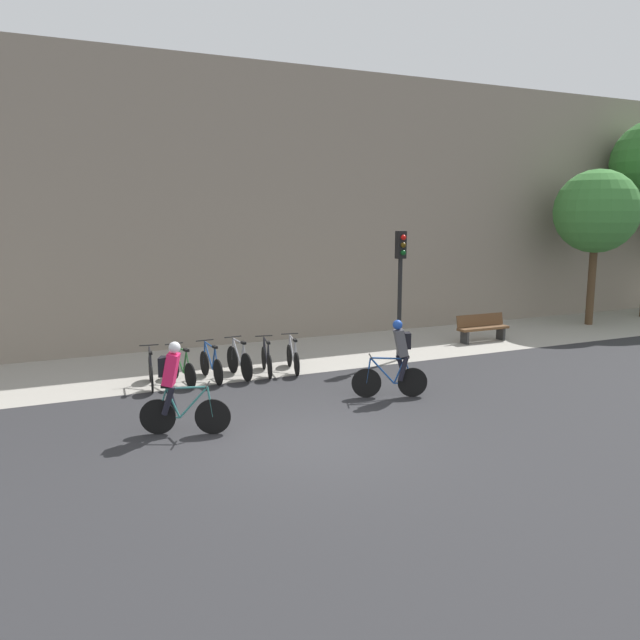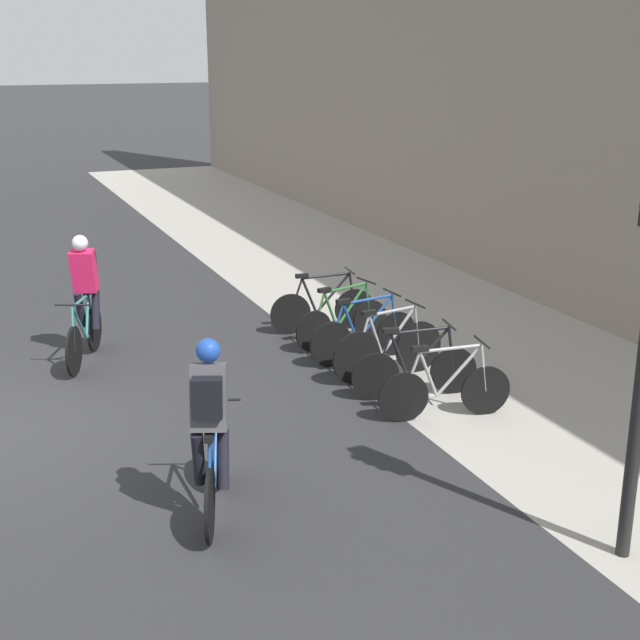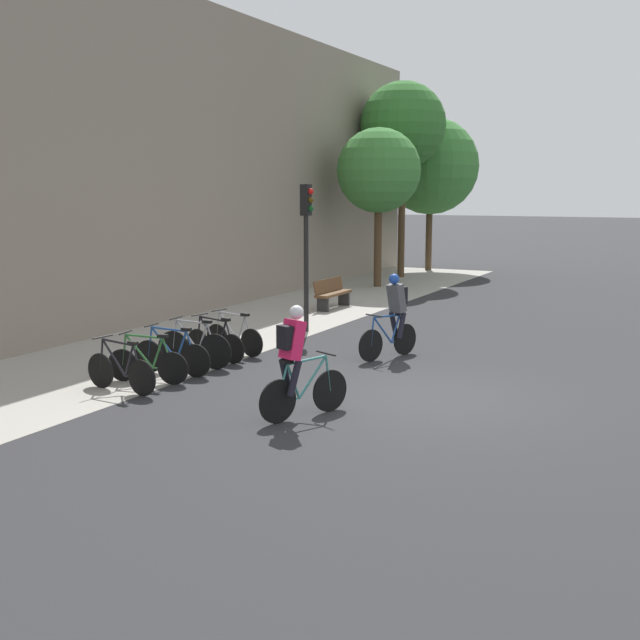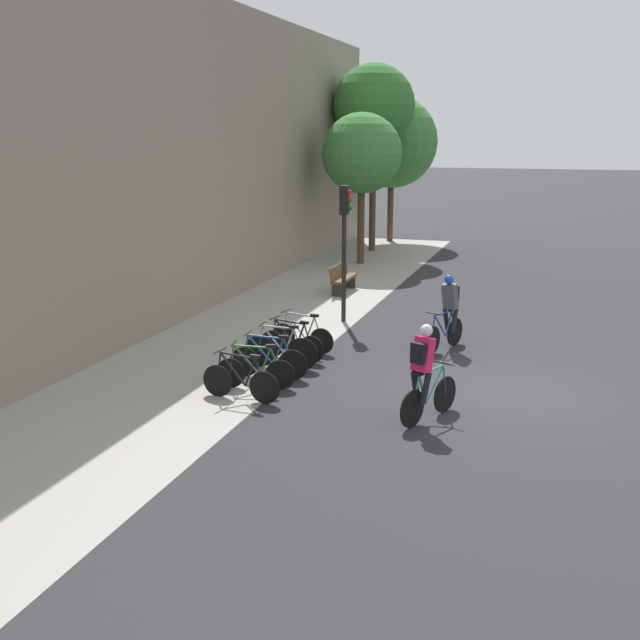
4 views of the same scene
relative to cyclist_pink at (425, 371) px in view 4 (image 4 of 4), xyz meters
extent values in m
plane|color=#2B2B2D|center=(2.14, -1.41, -0.95)|extent=(200.00, 200.00, 0.00)
cube|color=#A39E93|center=(2.14, 5.34, -0.94)|extent=(44.00, 4.50, 0.01)
cube|color=gray|center=(2.14, 7.89, 3.43)|extent=(44.00, 0.60, 8.74)
cylinder|color=black|center=(0.62, -0.28, -0.61)|extent=(0.63, 0.31, 0.68)
cylinder|color=black|center=(-0.32, 0.14, -0.61)|extent=(0.63, 0.31, 0.68)
cylinder|color=teal|center=(0.30, -0.14, -0.32)|extent=(0.53, 0.27, 0.62)
cylinder|color=teal|center=(-0.05, 0.02, -0.34)|extent=(0.26, 0.14, 0.58)
cylinder|color=teal|center=(0.20, -0.09, -0.04)|extent=(0.72, 0.35, 0.07)
cylinder|color=teal|center=(-0.13, 0.06, -0.61)|extent=(0.39, 0.20, 0.05)
cylinder|color=teal|center=(-0.23, 0.10, -0.33)|extent=(0.21, 0.12, 0.56)
cylinder|color=teal|center=(0.59, -0.26, -0.32)|extent=(0.12, 0.08, 0.59)
cylinder|color=black|center=(0.55, -0.25, 0.01)|extent=(0.21, 0.43, 0.03)
cube|color=black|center=(-0.15, 0.07, -0.02)|extent=(0.22, 0.15, 0.06)
cube|color=#EA1E56|center=(-0.06, 0.03, 0.31)|extent=(0.42, 0.42, 0.63)
sphere|color=silver|center=(0.02, -0.01, 0.72)|extent=(0.29, 0.29, 0.22)
cylinder|color=black|center=(-0.15, -0.05, -0.26)|extent=(0.30, 0.21, 0.56)
cylinder|color=black|center=(-0.06, 0.15, -0.26)|extent=(0.26, 0.20, 0.56)
cube|color=black|center=(-0.19, 0.08, 0.36)|extent=(0.23, 0.29, 0.36)
cylinder|color=black|center=(4.41, 0.60, -0.61)|extent=(0.64, 0.28, 0.68)
cylinder|color=black|center=(5.38, 0.22, -0.61)|extent=(0.64, 0.28, 0.68)
cylinder|color=#1E478C|center=(4.74, 0.47, -0.33)|extent=(0.55, 0.25, 0.62)
cylinder|color=#1E478C|center=(5.10, 0.33, -0.34)|extent=(0.26, 0.14, 0.58)
cylinder|color=#1E478C|center=(4.84, 0.43, -0.04)|extent=(0.74, 0.32, 0.07)
cylinder|color=#1E478C|center=(5.19, 0.30, -0.62)|extent=(0.40, 0.18, 0.05)
cylinder|color=#1E478C|center=(5.29, 0.25, -0.33)|extent=(0.22, 0.11, 0.56)
cylinder|color=#1E478C|center=(4.44, 0.59, -0.32)|extent=(0.12, 0.08, 0.59)
cylinder|color=black|center=(4.48, 0.57, 0.01)|extent=(0.19, 0.44, 0.03)
cube|color=black|center=(5.21, 0.29, -0.02)|extent=(0.22, 0.15, 0.06)
cube|color=#4C4C51|center=(5.11, 0.33, 0.31)|extent=(0.42, 0.42, 0.63)
sphere|color=#1E47AD|center=(5.04, 0.35, 0.72)|extent=(0.29, 0.29, 0.22)
cylinder|color=black|center=(5.20, 0.41, -0.26)|extent=(0.30, 0.20, 0.56)
cylinder|color=black|center=(5.12, 0.20, -0.26)|extent=(0.26, 0.19, 0.56)
cube|color=black|center=(5.24, 0.27, 0.36)|extent=(0.23, 0.29, 0.36)
cylinder|color=black|center=(0.20, 4.06, -0.63)|extent=(0.11, 0.63, 0.63)
cylinder|color=black|center=(0.07, 3.04, -0.63)|extent=(0.11, 0.63, 0.63)
cylinder|color=black|center=(0.16, 3.71, -0.35)|extent=(0.11, 0.56, 0.62)
cylinder|color=black|center=(0.11, 3.33, -0.36)|extent=(0.07, 0.27, 0.58)
cylinder|color=black|center=(0.14, 3.60, -0.06)|extent=(0.13, 0.76, 0.07)
cylinder|color=black|center=(0.10, 3.24, -0.64)|extent=(0.08, 0.41, 0.05)
cylinder|color=black|center=(0.09, 3.13, -0.35)|extent=(0.06, 0.22, 0.56)
cylinder|color=black|center=(0.19, 4.02, -0.34)|extent=(0.05, 0.12, 0.59)
cylinder|color=black|center=(0.19, 3.98, -0.01)|extent=(0.46, 0.08, 0.03)
cube|color=black|center=(0.10, 3.22, -0.04)|extent=(0.10, 0.21, 0.06)
cylinder|color=black|center=(0.78, 4.04, -0.64)|extent=(0.15, 0.60, 0.61)
cylinder|color=black|center=(0.97, 3.05, -0.64)|extent=(0.15, 0.60, 0.61)
cylinder|color=#2D6B33|center=(0.84, 3.71, -0.36)|extent=(0.14, 0.55, 0.62)
cylinder|color=#2D6B33|center=(0.91, 3.34, -0.37)|extent=(0.09, 0.26, 0.58)
cylinder|color=#2D6B33|center=(0.86, 3.60, -0.08)|extent=(0.18, 0.74, 0.07)
cylinder|color=#2D6B33|center=(0.93, 3.25, -0.65)|extent=(0.11, 0.40, 0.05)
cylinder|color=#2D6B33|center=(0.95, 3.14, -0.37)|extent=(0.07, 0.21, 0.56)
cylinder|color=#2D6B33|center=(0.79, 4.00, -0.35)|extent=(0.06, 0.12, 0.58)
cylinder|color=black|center=(0.79, 3.96, -0.02)|extent=(0.46, 0.11, 0.03)
cube|color=black|center=(0.94, 3.23, -0.05)|extent=(0.12, 0.21, 0.06)
cylinder|color=black|center=(1.57, 4.07, -0.63)|extent=(0.08, 0.64, 0.64)
cylinder|color=black|center=(1.64, 3.02, -0.63)|extent=(0.08, 0.64, 0.64)
cylinder|color=#1E478C|center=(1.60, 3.71, -0.34)|extent=(0.08, 0.58, 0.62)
cylinder|color=#1E478C|center=(1.62, 3.33, -0.36)|extent=(0.06, 0.27, 0.58)
cylinder|color=#1E478C|center=(1.61, 3.60, -0.06)|extent=(0.09, 0.78, 0.07)
cylinder|color=#1E478C|center=(1.63, 3.23, -0.63)|extent=(0.06, 0.42, 0.05)
cylinder|color=#1E478C|center=(1.64, 3.12, -0.35)|extent=(0.05, 0.22, 0.56)
cylinder|color=#1E478C|center=(1.58, 4.03, -0.34)|extent=(0.04, 0.12, 0.59)
cylinder|color=black|center=(1.58, 3.99, -0.01)|extent=(0.46, 0.06, 0.03)
cube|color=black|center=(1.63, 3.21, -0.04)|extent=(0.09, 0.20, 0.06)
cylinder|color=black|center=(2.31, 4.02, -0.59)|extent=(0.09, 0.71, 0.71)
cylinder|color=black|center=(2.38, 3.07, -0.59)|extent=(0.09, 0.71, 0.71)
cylinder|color=#99999E|center=(2.33, 3.70, -0.31)|extent=(0.08, 0.53, 0.62)
cylinder|color=#99999E|center=(2.36, 3.35, -0.32)|extent=(0.06, 0.25, 0.58)
cylinder|color=#99999E|center=(2.34, 3.60, -0.02)|extent=(0.10, 0.71, 0.07)
cylinder|color=#99999E|center=(2.37, 3.26, -0.60)|extent=(0.06, 0.38, 0.05)
cylinder|color=#99999E|center=(2.37, 3.16, -0.31)|extent=(0.05, 0.20, 0.56)
cylinder|color=#99999E|center=(2.31, 3.99, -0.30)|extent=(0.04, 0.11, 0.58)
cylinder|color=black|center=(2.31, 3.95, 0.03)|extent=(0.46, 0.06, 0.03)
cube|color=black|center=(2.37, 3.24, 0.00)|extent=(0.10, 0.21, 0.06)
cylinder|color=black|center=(3.18, 4.05, -0.64)|extent=(0.15, 0.61, 0.61)
cylinder|color=black|center=(2.98, 3.05, -0.64)|extent=(0.15, 0.61, 0.61)
cylinder|color=black|center=(3.11, 3.71, -0.36)|extent=(0.15, 0.56, 0.62)
cylinder|color=black|center=(3.04, 3.34, -0.37)|extent=(0.09, 0.26, 0.58)
cylinder|color=black|center=(3.09, 3.60, -0.07)|extent=(0.18, 0.75, 0.07)
cylinder|color=black|center=(3.02, 3.25, -0.65)|extent=(0.11, 0.41, 0.05)
cylinder|color=black|center=(3.00, 3.14, -0.36)|extent=(0.07, 0.22, 0.56)
cylinder|color=black|center=(3.17, 4.01, -0.35)|extent=(0.06, 0.12, 0.59)
cylinder|color=black|center=(3.16, 3.97, -0.02)|extent=(0.46, 0.12, 0.03)
cube|color=black|center=(3.02, 3.23, -0.05)|extent=(0.12, 0.21, 0.06)
cylinder|color=black|center=(3.91, 4.05, -0.64)|extent=(0.15, 0.61, 0.61)
cylinder|color=black|center=(3.72, 3.05, -0.64)|extent=(0.15, 0.61, 0.61)
cylinder|color=#99999E|center=(3.85, 3.71, -0.36)|extent=(0.15, 0.56, 0.62)
cylinder|color=#99999E|center=(3.77, 3.34, -0.37)|extent=(0.09, 0.26, 0.58)
cylinder|color=#99999E|center=(3.82, 3.60, -0.07)|extent=(0.19, 0.75, 0.07)
cylinder|color=#99999E|center=(3.76, 3.25, -0.65)|extent=(0.11, 0.41, 0.05)
cylinder|color=#99999E|center=(3.73, 3.14, -0.36)|extent=(0.07, 0.22, 0.56)
cylinder|color=#99999E|center=(3.90, 4.01, -0.35)|extent=(0.06, 0.12, 0.59)
cylinder|color=black|center=(3.90, 3.97, -0.02)|extent=(0.46, 0.12, 0.03)
cube|color=black|center=(3.75, 3.23, -0.05)|extent=(0.12, 0.21, 0.06)
cylinder|color=black|center=(7.02, 3.45, 0.88)|extent=(0.12, 0.12, 3.65)
cube|color=black|center=(7.02, 3.45, 2.32)|extent=(0.26, 0.20, 0.76)
sphere|color=red|center=(7.02, 3.32, 2.53)|extent=(0.15, 0.15, 0.15)
sphere|color=#4C380A|center=(7.02, 3.32, 2.32)|extent=(0.15, 0.15, 0.15)
sphere|color=#0C4719|center=(7.02, 3.32, 2.11)|extent=(0.15, 0.15, 0.15)
cube|color=brown|center=(10.90, 4.54, -0.50)|extent=(1.83, 0.40, 0.08)
cube|color=brown|center=(10.90, 4.72, -0.26)|extent=(1.83, 0.12, 0.40)
cube|color=#2D2D2D|center=(10.17, 4.54, -0.72)|extent=(0.08, 0.36, 0.45)
cube|color=#2D2D2D|center=(11.63, 4.54, -0.72)|extent=(0.08, 0.36, 0.45)
cylinder|color=#4C3823|center=(16.68, 5.49, 0.67)|extent=(0.28, 0.28, 3.23)
sphere|color=#3D7F38|center=(16.68, 5.49, 3.27)|extent=(3.05, 3.05, 3.05)
cylinder|color=#4C3823|center=(20.13, 5.89, 1.54)|extent=(0.28, 0.28, 4.97)
sphere|color=#33702D|center=(20.13, 5.89, 5.14)|extent=(3.41, 3.41, 3.41)
cylinder|color=#4C3823|center=(23.44, 5.83, 0.65)|extent=(0.28, 0.28, 3.19)
sphere|color=#3D7F38|center=(23.44, 5.83, 3.61)|extent=(4.21, 4.21, 4.21)
camera|label=1|loc=(-2.24, -11.33, 3.13)|focal=35.00mm
camera|label=2|loc=(12.26, -1.63, 3.29)|focal=50.00mm
camera|label=3|loc=(-10.57, -5.66, 2.55)|focal=45.00mm
camera|label=4|loc=(-13.34, -2.27, 4.08)|focal=45.00mm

